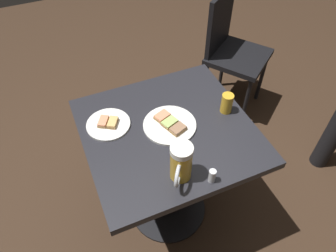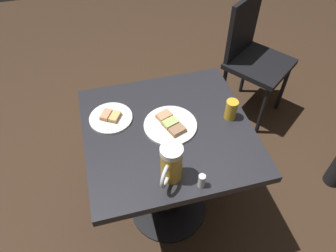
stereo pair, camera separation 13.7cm
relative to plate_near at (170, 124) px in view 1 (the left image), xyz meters
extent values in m
plane|color=#382619|center=(-0.01, -0.02, -0.72)|extent=(6.00, 6.00, 0.00)
cylinder|color=black|center=(-0.01, -0.02, -0.71)|extent=(0.44, 0.44, 0.01)
cylinder|color=black|center=(-0.01, -0.02, -0.37)|extent=(0.09, 0.09, 0.68)
cube|color=#232328|center=(-0.01, -0.02, -0.03)|extent=(0.73, 0.70, 0.04)
cylinder|color=white|center=(0.00, 0.00, 0.00)|extent=(0.23, 0.23, 0.01)
cube|color=#9E7547|center=(-0.02, 0.05, 0.01)|extent=(0.08, 0.07, 0.01)
cube|color=#EA8E66|center=(-0.02, 0.05, 0.02)|extent=(0.08, 0.06, 0.01)
cube|color=#9E7547|center=(0.00, 0.00, 0.01)|extent=(0.08, 0.07, 0.01)
cube|color=#ADC66B|center=(0.00, 0.00, 0.02)|extent=(0.08, 0.06, 0.01)
cube|color=#9E7547|center=(0.02, -0.05, 0.01)|extent=(0.08, 0.07, 0.01)
cube|color=#997051|center=(0.02, -0.05, 0.02)|extent=(0.08, 0.06, 0.01)
cylinder|color=white|center=(-0.25, 0.11, 0.00)|extent=(0.19, 0.19, 0.01)
cube|color=#9E7547|center=(-0.26, 0.12, 0.01)|extent=(0.07, 0.07, 0.01)
cube|color=#EA8E66|center=(-0.26, 0.12, 0.02)|extent=(0.06, 0.07, 0.01)
cube|color=#9E7547|center=(-0.23, 0.10, 0.01)|extent=(0.07, 0.07, 0.01)
cube|color=#E5B266|center=(-0.23, 0.10, 0.02)|extent=(0.06, 0.07, 0.01)
cylinder|color=gold|center=(-0.06, -0.25, 0.06)|extent=(0.08, 0.08, 0.14)
cylinder|color=white|center=(-0.06, -0.25, 0.15)|extent=(0.08, 0.08, 0.03)
torus|color=silver|center=(-0.10, -0.30, 0.07)|extent=(0.07, 0.08, 0.09)
cylinder|color=gold|center=(0.27, -0.02, 0.04)|extent=(0.05, 0.05, 0.09)
cylinder|color=silver|center=(0.03, -0.32, 0.02)|extent=(0.03, 0.03, 0.06)
cylinder|color=black|center=(0.76, 0.41, -0.51)|extent=(0.03, 0.03, 0.42)
cylinder|color=black|center=(1.02, 0.60, -0.51)|extent=(0.03, 0.03, 0.42)
cylinder|color=black|center=(0.57, 0.66, -0.51)|extent=(0.03, 0.03, 0.42)
cylinder|color=black|center=(0.83, 0.85, -0.51)|extent=(0.03, 0.03, 0.42)
cube|color=black|center=(0.80, 0.63, -0.28)|extent=(0.53, 0.53, 0.04)
cube|color=black|center=(0.70, 0.77, -0.06)|extent=(0.29, 0.23, 0.40)
camera|label=1|loc=(-0.38, -0.86, 1.03)|focal=33.93mm
camera|label=2|loc=(-0.25, -0.91, 1.03)|focal=33.93mm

